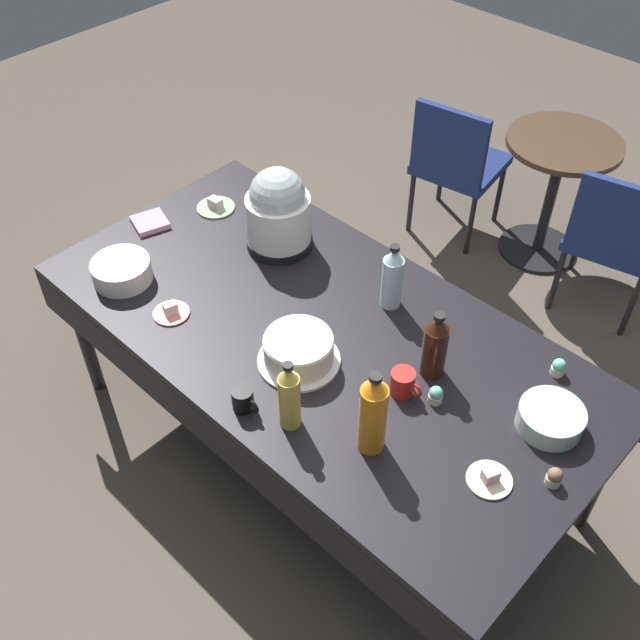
{
  "coord_description": "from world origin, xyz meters",
  "views": [
    {
      "loc": [
        1.34,
        -1.41,
        2.72
      ],
      "look_at": [
        0.0,
        0.0,
        0.8
      ],
      "focal_mm": 41.54,
      "sensor_mm": 36.0,
      "label": 1
    }
  ],
  "objects_px": {
    "soda_bottle_orange_juice": "(373,414)",
    "coffee_mug_red": "(403,383)",
    "maroon_chair_right": "(616,234)",
    "soda_bottle_cola": "(435,346)",
    "soda_bottle_ginger_ale": "(289,397)",
    "dessert_plate_coral": "(171,312)",
    "glass_salad_bowl": "(551,418)",
    "dessert_plate_cream": "(490,478)",
    "ceramic_snack_bowl": "(122,271)",
    "potluck_table": "(320,341)",
    "soda_bottle_water": "(392,278)",
    "cupcake_berry": "(436,395)",
    "cupcake_vanilla": "(559,367)",
    "slow_cooker": "(278,212)",
    "coffee_mug_black": "(243,400)",
    "frosted_layer_cake": "(299,351)",
    "round_cafe_table": "(556,177)",
    "dessert_plate_sage": "(216,206)",
    "cupcake_rose": "(554,477)",
    "coffee_mug_tan": "(270,201)",
    "maroon_chair_left": "(456,160)"
  },
  "relations": [
    {
      "from": "dessert_plate_coral",
      "to": "dessert_plate_sage",
      "type": "distance_m",
      "value": 0.69
    },
    {
      "from": "maroon_chair_right",
      "to": "coffee_mug_red",
      "type": "bearing_deg",
      "value": -90.11
    },
    {
      "from": "ceramic_snack_bowl",
      "to": "maroon_chair_left",
      "type": "relative_size",
      "value": 0.28
    },
    {
      "from": "glass_salad_bowl",
      "to": "ceramic_snack_bowl",
      "type": "height_order",
      "value": "ceramic_snack_bowl"
    },
    {
      "from": "slow_cooker",
      "to": "glass_salad_bowl",
      "type": "bearing_deg",
      "value": -2.01
    },
    {
      "from": "cupcake_rose",
      "to": "maroon_chair_left",
      "type": "relative_size",
      "value": 0.08
    },
    {
      "from": "dessert_plate_cream",
      "to": "coffee_mug_black",
      "type": "distance_m",
      "value": 0.83
    },
    {
      "from": "ceramic_snack_bowl",
      "to": "coffee_mug_tan",
      "type": "bearing_deg",
      "value": 83.47
    },
    {
      "from": "glass_salad_bowl",
      "to": "soda_bottle_orange_juice",
      "type": "bearing_deg",
      "value": -128.85
    },
    {
      "from": "slow_cooker",
      "to": "coffee_mug_black",
      "type": "distance_m",
      "value": 0.89
    },
    {
      "from": "soda_bottle_ginger_ale",
      "to": "coffee_mug_red",
      "type": "height_order",
      "value": "soda_bottle_ginger_ale"
    },
    {
      "from": "slow_cooker",
      "to": "coffee_mug_red",
      "type": "relative_size",
      "value": 2.89
    },
    {
      "from": "coffee_mug_black",
      "to": "round_cafe_table",
      "type": "height_order",
      "value": "coffee_mug_black"
    },
    {
      "from": "frosted_layer_cake",
      "to": "dessert_plate_coral",
      "type": "distance_m",
      "value": 0.55
    },
    {
      "from": "frosted_layer_cake",
      "to": "cupcake_vanilla",
      "type": "height_order",
      "value": "frosted_layer_cake"
    },
    {
      "from": "frosted_layer_cake",
      "to": "dessert_plate_coral",
      "type": "height_order",
      "value": "frosted_layer_cake"
    },
    {
      "from": "coffee_mug_red",
      "to": "soda_bottle_water",
      "type": "bearing_deg",
      "value": 135.25
    },
    {
      "from": "glass_salad_bowl",
      "to": "soda_bottle_cola",
      "type": "distance_m",
      "value": 0.44
    },
    {
      "from": "ceramic_snack_bowl",
      "to": "glass_salad_bowl",
      "type": "bearing_deg",
      "value": 18.38
    },
    {
      "from": "soda_bottle_cola",
      "to": "slow_cooker",
      "type": "bearing_deg",
      "value": 172.19
    },
    {
      "from": "soda_bottle_cola",
      "to": "soda_bottle_ginger_ale",
      "type": "bearing_deg",
      "value": -111.6
    },
    {
      "from": "dessert_plate_cream",
      "to": "soda_bottle_water",
      "type": "height_order",
      "value": "soda_bottle_water"
    },
    {
      "from": "frosted_layer_cake",
      "to": "soda_bottle_water",
      "type": "distance_m",
      "value": 0.47
    },
    {
      "from": "slow_cooker",
      "to": "soda_bottle_water",
      "type": "distance_m",
      "value": 0.57
    },
    {
      "from": "soda_bottle_ginger_ale",
      "to": "coffee_mug_tan",
      "type": "relative_size",
      "value": 2.4
    },
    {
      "from": "dessert_plate_coral",
      "to": "coffee_mug_red",
      "type": "xyz_separation_m",
      "value": [
        0.88,
        0.31,
        0.03
      ]
    },
    {
      "from": "frosted_layer_cake",
      "to": "dessert_plate_sage",
      "type": "distance_m",
      "value": 1.01
    },
    {
      "from": "maroon_chair_left",
      "to": "glass_salad_bowl",
      "type": "bearing_deg",
      "value": -46.09
    },
    {
      "from": "slow_cooker",
      "to": "dessert_plate_coral",
      "type": "height_order",
      "value": "slow_cooker"
    },
    {
      "from": "cupcake_vanilla",
      "to": "soda_bottle_ginger_ale",
      "type": "relative_size",
      "value": 0.24
    },
    {
      "from": "glass_salad_bowl",
      "to": "dessert_plate_cream",
      "type": "height_order",
      "value": "glass_salad_bowl"
    },
    {
      "from": "dessert_plate_coral",
      "to": "maroon_chair_right",
      "type": "distance_m",
      "value": 2.19
    },
    {
      "from": "slow_cooker",
      "to": "soda_bottle_cola",
      "type": "xyz_separation_m",
      "value": [
        0.9,
        -0.12,
        -0.04
      ]
    },
    {
      "from": "coffee_mug_tan",
      "to": "maroon_chair_right",
      "type": "bearing_deg",
      "value": 48.73
    },
    {
      "from": "cupcake_vanilla",
      "to": "coffee_mug_red",
      "type": "height_order",
      "value": "coffee_mug_red"
    },
    {
      "from": "coffee_mug_black",
      "to": "maroon_chair_right",
      "type": "distance_m",
      "value": 2.15
    },
    {
      "from": "slow_cooker",
      "to": "dessert_plate_coral",
      "type": "bearing_deg",
      "value": -89.9
    },
    {
      "from": "glass_salad_bowl",
      "to": "slow_cooker",
      "type": "bearing_deg",
      "value": 177.99
    },
    {
      "from": "glass_salad_bowl",
      "to": "soda_bottle_ginger_ale",
      "type": "xyz_separation_m",
      "value": [
        -0.63,
        -0.58,
        0.09
      ]
    },
    {
      "from": "cupcake_vanilla",
      "to": "dessert_plate_sage",
      "type": "bearing_deg",
      "value": -173.29
    },
    {
      "from": "potluck_table",
      "to": "glass_salad_bowl",
      "type": "distance_m",
      "value": 0.89
    },
    {
      "from": "potluck_table",
      "to": "soda_bottle_ginger_ale",
      "type": "distance_m",
      "value": 0.49
    },
    {
      "from": "frosted_layer_cake",
      "to": "round_cafe_table",
      "type": "xyz_separation_m",
      "value": [
        -0.11,
        2.04,
        -0.31
      ]
    },
    {
      "from": "ceramic_snack_bowl",
      "to": "coffee_mug_black",
      "type": "height_order",
      "value": "ceramic_snack_bowl"
    },
    {
      "from": "cupcake_berry",
      "to": "cupcake_vanilla",
      "type": "relative_size",
      "value": 1.0
    },
    {
      "from": "soda_bottle_orange_juice",
      "to": "cupcake_rose",
      "type": "bearing_deg",
      "value": 29.18
    },
    {
      "from": "soda_bottle_orange_juice",
      "to": "coffee_mug_red",
      "type": "relative_size",
      "value": 2.67
    },
    {
      "from": "ceramic_snack_bowl",
      "to": "coffee_mug_red",
      "type": "distance_m",
      "value": 1.22
    },
    {
      "from": "potluck_table",
      "to": "coffee_mug_red",
      "type": "distance_m",
      "value": 0.43
    },
    {
      "from": "soda_bottle_cola",
      "to": "coffee_mug_black",
      "type": "xyz_separation_m",
      "value": [
        -0.36,
        -0.57,
        -0.08
      ]
    }
  ]
}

